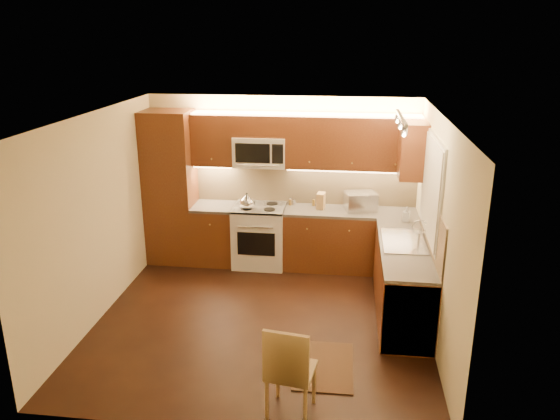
# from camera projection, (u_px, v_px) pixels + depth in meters

# --- Properties ---
(floor) EXTENTS (4.00, 4.00, 0.01)m
(floor) POSITION_uv_depth(u_px,v_px,m) (262.00, 319.00, 6.75)
(floor) COLOR black
(floor) RESTS_ON ground
(ceiling) EXTENTS (4.00, 4.00, 0.01)m
(ceiling) POSITION_uv_depth(u_px,v_px,m) (260.00, 117.00, 5.96)
(ceiling) COLOR beige
(ceiling) RESTS_ON ground
(wall_back) EXTENTS (4.00, 0.01, 2.50)m
(wall_back) POSITION_uv_depth(u_px,v_px,m) (282.00, 180.00, 8.24)
(wall_back) COLOR beige
(wall_back) RESTS_ON ground
(wall_front) EXTENTS (4.00, 0.01, 2.50)m
(wall_front) POSITION_uv_depth(u_px,v_px,m) (223.00, 306.00, 4.47)
(wall_front) COLOR beige
(wall_front) RESTS_ON ground
(wall_left) EXTENTS (0.01, 4.00, 2.50)m
(wall_left) POSITION_uv_depth(u_px,v_px,m) (98.00, 217.00, 6.60)
(wall_left) COLOR beige
(wall_left) RESTS_ON ground
(wall_right) EXTENTS (0.01, 4.00, 2.50)m
(wall_right) POSITION_uv_depth(u_px,v_px,m) (438.00, 232.00, 6.12)
(wall_right) COLOR beige
(wall_right) RESTS_ON ground
(pantry) EXTENTS (0.70, 0.60, 2.30)m
(pantry) POSITION_uv_depth(u_px,v_px,m) (171.00, 188.00, 8.19)
(pantry) COLOR #4B1E10
(pantry) RESTS_ON floor
(base_cab_back_left) EXTENTS (0.62, 0.60, 0.86)m
(base_cab_back_left) POSITION_uv_depth(u_px,v_px,m) (215.00, 235.00, 8.33)
(base_cab_back_left) COLOR #4B1E10
(base_cab_back_left) RESTS_ON floor
(counter_back_left) EXTENTS (0.62, 0.60, 0.04)m
(counter_back_left) POSITION_uv_depth(u_px,v_px,m) (214.00, 207.00, 8.19)
(counter_back_left) COLOR #3E3C38
(counter_back_left) RESTS_ON base_cab_back_left
(base_cab_back_right) EXTENTS (1.92, 0.60, 0.86)m
(base_cab_back_right) POSITION_uv_depth(u_px,v_px,m) (349.00, 241.00, 8.09)
(base_cab_back_right) COLOR #4B1E10
(base_cab_back_right) RESTS_ON floor
(counter_back_right) EXTENTS (1.92, 0.60, 0.04)m
(counter_back_right) POSITION_uv_depth(u_px,v_px,m) (351.00, 212.00, 7.95)
(counter_back_right) COLOR #3E3C38
(counter_back_right) RESTS_ON base_cab_back_right
(base_cab_right) EXTENTS (0.60, 2.00, 0.86)m
(base_cab_right) POSITION_uv_depth(u_px,v_px,m) (402.00, 281.00, 6.79)
(base_cab_right) COLOR #4B1E10
(base_cab_right) RESTS_ON floor
(counter_right) EXTENTS (0.60, 2.00, 0.04)m
(counter_right) POSITION_uv_depth(u_px,v_px,m) (405.00, 248.00, 6.65)
(counter_right) COLOR #3E3C38
(counter_right) RESTS_ON base_cab_right
(dishwasher) EXTENTS (0.58, 0.60, 0.84)m
(dishwasher) POSITION_uv_depth(u_px,v_px,m) (407.00, 308.00, 6.13)
(dishwasher) COLOR silver
(dishwasher) RESTS_ON floor
(backsplash_back) EXTENTS (3.30, 0.02, 0.60)m
(backsplash_back) POSITION_uv_depth(u_px,v_px,m) (305.00, 184.00, 8.21)
(backsplash_back) COLOR tan
(backsplash_back) RESTS_ON wall_back
(backsplash_right) EXTENTS (0.02, 2.00, 0.60)m
(backsplash_right) POSITION_uv_depth(u_px,v_px,m) (431.00, 224.00, 6.51)
(backsplash_right) COLOR tan
(backsplash_right) RESTS_ON wall_right
(upper_cab_back_left) EXTENTS (0.62, 0.35, 0.75)m
(upper_cab_back_left) POSITION_uv_depth(u_px,v_px,m) (214.00, 139.00, 8.00)
(upper_cab_back_left) COLOR #4B1E10
(upper_cab_back_left) RESTS_ON wall_back
(upper_cab_back_right) EXTENTS (1.92, 0.35, 0.75)m
(upper_cab_back_right) POSITION_uv_depth(u_px,v_px,m) (353.00, 143.00, 7.76)
(upper_cab_back_right) COLOR #4B1E10
(upper_cab_back_right) RESTS_ON wall_back
(upper_cab_bridge) EXTENTS (0.76, 0.35, 0.31)m
(upper_cab_bridge) POSITION_uv_depth(u_px,v_px,m) (260.00, 125.00, 7.85)
(upper_cab_bridge) COLOR #4B1E10
(upper_cab_bridge) RESTS_ON wall_back
(upper_cab_right_corner) EXTENTS (0.35, 0.50, 0.75)m
(upper_cab_right_corner) POSITION_uv_depth(u_px,v_px,m) (413.00, 150.00, 7.26)
(upper_cab_right_corner) COLOR #4B1E10
(upper_cab_right_corner) RESTS_ON wall_right
(stove) EXTENTS (0.76, 0.65, 0.92)m
(stove) POSITION_uv_depth(u_px,v_px,m) (260.00, 235.00, 8.22)
(stove) COLOR silver
(stove) RESTS_ON floor
(microwave) EXTENTS (0.76, 0.38, 0.44)m
(microwave) POSITION_uv_depth(u_px,v_px,m) (260.00, 151.00, 7.95)
(microwave) COLOR silver
(microwave) RESTS_ON wall_back
(window_frame) EXTENTS (0.03, 1.44, 1.24)m
(window_frame) POSITION_uv_depth(u_px,v_px,m) (432.00, 188.00, 6.53)
(window_frame) COLOR silver
(window_frame) RESTS_ON wall_right
(window_blinds) EXTENTS (0.02, 1.36, 1.16)m
(window_blinds) POSITION_uv_depth(u_px,v_px,m) (430.00, 188.00, 6.53)
(window_blinds) COLOR silver
(window_blinds) RESTS_ON wall_right
(sink) EXTENTS (0.52, 0.86, 0.15)m
(sink) POSITION_uv_depth(u_px,v_px,m) (404.00, 236.00, 6.76)
(sink) COLOR silver
(sink) RESTS_ON counter_right
(faucet) EXTENTS (0.20, 0.04, 0.30)m
(faucet) POSITION_uv_depth(u_px,v_px,m) (420.00, 231.00, 6.71)
(faucet) COLOR silver
(faucet) RESTS_ON counter_right
(track_light_bar) EXTENTS (0.04, 1.20, 0.03)m
(track_light_bar) POSITION_uv_depth(u_px,v_px,m) (401.00, 117.00, 6.17)
(track_light_bar) COLOR silver
(track_light_bar) RESTS_ON ceiling
(kettle) EXTENTS (0.23, 0.23, 0.25)m
(kettle) POSITION_uv_depth(u_px,v_px,m) (247.00, 201.00, 7.92)
(kettle) COLOR silver
(kettle) RESTS_ON stove
(toaster_oven) EXTENTS (0.51, 0.43, 0.26)m
(toaster_oven) POSITION_uv_depth(u_px,v_px,m) (360.00, 201.00, 7.94)
(toaster_oven) COLOR silver
(toaster_oven) RESTS_ON counter_back_right
(knife_block) EXTENTS (0.13, 0.18, 0.24)m
(knife_block) POSITION_uv_depth(u_px,v_px,m) (321.00, 201.00, 8.01)
(knife_block) COLOR olive
(knife_block) RESTS_ON counter_back_right
(spice_jar_a) EXTENTS (0.04, 0.04, 0.09)m
(spice_jar_a) POSITION_uv_depth(u_px,v_px,m) (291.00, 201.00, 8.26)
(spice_jar_a) COLOR silver
(spice_jar_a) RESTS_ON counter_back_right
(spice_jar_b) EXTENTS (0.05, 0.05, 0.09)m
(spice_jar_b) POSITION_uv_depth(u_px,v_px,m) (290.00, 202.00, 8.18)
(spice_jar_b) COLOR brown
(spice_jar_b) RESTS_ON counter_back_right
(spice_jar_c) EXTENTS (0.06, 0.06, 0.09)m
(spice_jar_c) POSITION_uv_depth(u_px,v_px,m) (294.00, 202.00, 8.19)
(spice_jar_c) COLOR silver
(spice_jar_c) RESTS_ON counter_back_right
(spice_jar_d) EXTENTS (0.05, 0.05, 0.10)m
(spice_jar_d) POSITION_uv_depth(u_px,v_px,m) (314.00, 203.00, 8.16)
(spice_jar_d) COLOR olive
(spice_jar_d) RESTS_ON counter_back_right
(soap_bottle) EXTENTS (0.11, 0.11, 0.20)m
(soap_bottle) POSITION_uv_depth(u_px,v_px,m) (406.00, 214.00, 7.48)
(soap_bottle) COLOR #B1B2B5
(soap_bottle) RESTS_ON counter_right
(rug) EXTENTS (0.62, 0.93, 0.01)m
(rug) POSITION_uv_depth(u_px,v_px,m) (324.00, 366.00, 5.80)
(rug) COLOR black
(rug) RESTS_ON floor
(dining_chair) EXTENTS (0.47, 0.47, 0.94)m
(dining_chair) POSITION_uv_depth(u_px,v_px,m) (291.00, 368.00, 4.98)
(dining_chair) COLOR olive
(dining_chair) RESTS_ON floor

